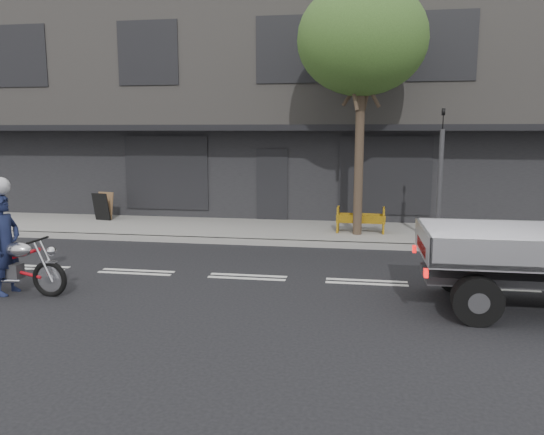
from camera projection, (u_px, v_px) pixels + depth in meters
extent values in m
plane|color=black|center=(247.00, 277.00, 10.83)|extent=(80.00, 80.00, 0.00)
cube|color=gray|center=(280.00, 231.00, 15.40)|extent=(32.00, 3.20, 0.15)
cube|color=gray|center=(272.00, 242.00, 13.84)|extent=(32.00, 0.20, 0.15)
cube|color=slate|center=(304.00, 104.00, 21.20)|extent=(26.00, 10.00, 8.00)
cylinder|color=#382B21|center=(359.00, 167.00, 14.26)|extent=(0.24, 0.24, 4.00)
ellipsoid|color=#2E471A|center=(362.00, 39.00, 13.72)|extent=(3.40, 3.40, 2.89)
cylinder|color=#2D2D30|center=(439.00, 190.00, 13.19)|extent=(0.12, 0.12, 3.00)
imported|color=black|center=(443.00, 119.00, 12.91)|extent=(0.08, 0.10, 0.50)
torus|color=black|center=(50.00, 279.00, 9.54)|extent=(0.68, 0.12, 0.67)
cube|color=#2D2D30|center=(12.00, 271.00, 9.67)|extent=(0.35, 0.25, 0.28)
ellipsoid|color=#B4B4B8|center=(19.00, 250.00, 9.57)|extent=(0.56, 0.33, 0.27)
cylinder|color=black|center=(38.00, 240.00, 9.46)|extent=(0.06, 0.60, 0.04)
imported|color=#151B3A|center=(5.00, 245.00, 9.60)|extent=(0.47, 0.69, 1.84)
cylinder|color=black|center=(477.00, 301.00, 8.12)|extent=(0.77, 0.28, 0.77)
cylinder|color=black|center=(456.00, 272.00, 9.79)|extent=(0.77, 0.28, 0.77)
cube|color=#BCBBC1|center=(515.00, 255.00, 8.75)|extent=(3.03, 1.97, 0.10)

